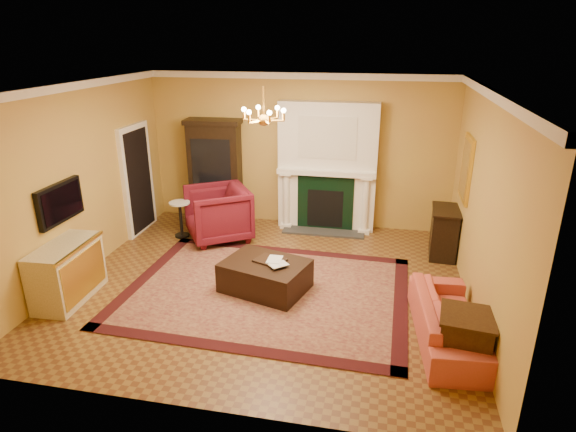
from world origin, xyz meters
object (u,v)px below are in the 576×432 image
(wingback_armchair, at_px, (218,211))
(console_table, at_px, (444,233))
(commode, at_px, (67,272))
(china_cabinet, at_px, (216,174))
(end_table, at_px, (464,342))
(leather_ottoman, at_px, (265,276))
(pedestal_table, at_px, (181,217))
(coral_sofa, at_px, (449,313))

(wingback_armchair, height_order, console_table, wingback_armchair)
(commode, bearing_deg, china_cabinet, 70.45)
(end_table, distance_m, leather_ottoman, 2.99)
(console_table, bearing_deg, pedestal_table, -175.10)
(china_cabinet, xyz_separation_m, pedestal_table, (-0.40, -0.95, -0.61))
(coral_sofa, height_order, console_table, console_table)
(commode, distance_m, leather_ottoman, 2.88)
(coral_sofa, bearing_deg, console_table, -8.79)
(china_cabinet, distance_m, pedestal_table, 1.20)
(china_cabinet, relative_size, wingback_armchair, 1.81)
(wingback_armchair, relative_size, end_table, 1.72)
(pedestal_table, bearing_deg, end_table, -32.11)
(pedestal_table, xyz_separation_m, console_table, (4.84, 0.11, 0.01))
(china_cabinet, xyz_separation_m, wingback_armchair, (0.34, -0.92, -0.45))
(wingback_armchair, height_order, leather_ottoman, wingback_armchair)
(china_cabinet, relative_size, end_table, 3.12)
(end_table, bearing_deg, coral_sofa, 103.21)
(china_cabinet, bearing_deg, end_table, -46.01)
(china_cabinet, height_order, coral_sofa, china_cabinet)
(console_table, bearing_deg, commode, -150.80)
(wingback_armchair, xyz_separation_m, commode, (-1.41, -2.57, -0.13))
(china_cabinet, relative_size, commode, 1.75)
(end_table, relative_size, console_table, 0.78)
(end_table, bearing_deg, wingback_armchair, 143.06)
(end_table, xyz_separation_m, console_table, (0.06, 3.11, 0.09))
(wingback_armchair, distance_m, leather_ottoman, 2.23)
(china_cabinet, distance_m, console_table, 4.56)
(china_cabinet, bearing_deg, coral_sofa, -42.95)
(wingback_armchair, height_order, commode, wingback_armchair)
(console_table, bearing_deg, wingback_armchair, -175.40)
(wingback_armchair, height_order, pedestal_table, wingback_armchair)
(pedestal_table, height_order, end_table, pedestal_table)
(pedestal_table, distance_m, console_table, 4.84)
(wingback_armchair, bearing_deg, leather_ottoman, 4.49)
(commode, relative_size, coral_sofa, 0.60)
(commode, bearing_deg, wingback_armchair, 58.78)
(wingback_armchair, xyz_separation_m, console_table, (4.10, 0.07, -0.14))
(pedestal_table, bearing_deg, commode, -104.82)
(coral_sofa, height_order, end_table, coral_sofa)
(china_cabinet, distance_m, leather_ottoman, 3.25)
(coral_sofa, distance_m, console_table, 2.61)
(wingback_armchair, xyz_separation_m, end_table, (4.04, -3.04, -0.23))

